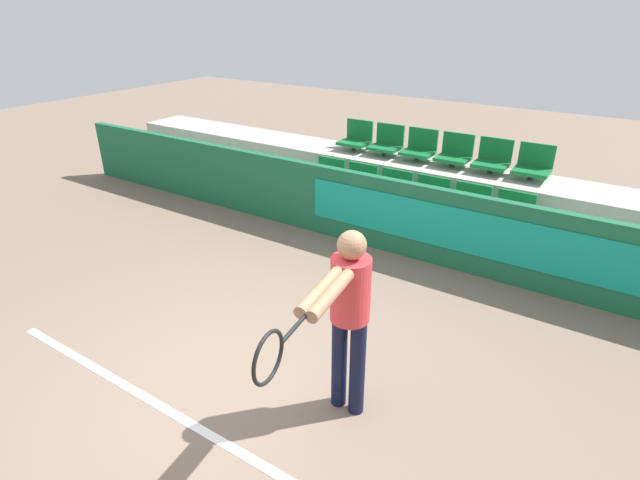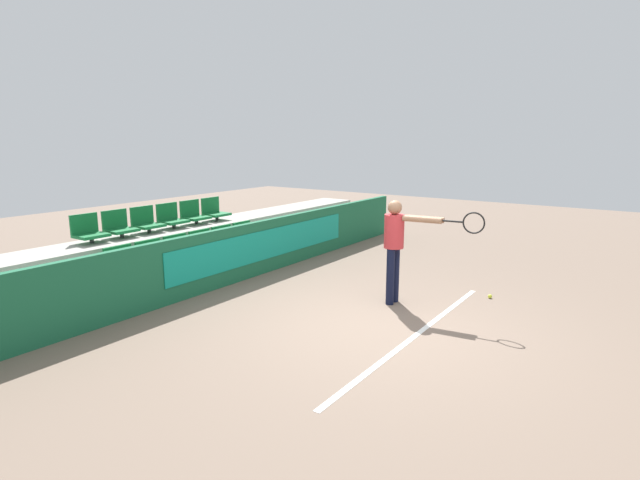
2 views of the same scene
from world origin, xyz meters
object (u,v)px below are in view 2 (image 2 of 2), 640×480
stadium_chair_10 (194,214)px  stadium_chair_9 (171,218)px  stadium_chair_3 (204,245)px  tennis_player (398,241)px  stadium_chair_2 (180,251)px  stadium_chair_4 (226,240)px  stadium_chair_8 (146,222)px  stadium_chair_1 (153,257)px  tennis_ball (490,296)px  stadium_chair_5 (246,236)px  stadium_chair_11 (214,211)px  stadium_chair_6 (89,231)px  stadium_chair_7 (119,226)px  stadium_chair_0 (123,264)px

stadium_chair_10 → stadium_chair_9: bearing=180.0°
stadium_chair_3 → tennis_player: size_ratio=0.29×
stadium_chair_2 → tennis_player: tennis_player is taller
stadium_chair_3 → stadium_chair_4: same height
stadium_chair_3 → stadium_chair_8: stadium_chair_8 is taller
stadium_chair_1 → stadium_chair_4: same height
tennis_player → tennis_ball: tennis_player is taller
stadium_chair_4 → tennis_player: size_ratio=0.29×
stadium_chair_3 → stadium_chair_5: bearing=0.0°
stadium_chair_4 → stadium_chair_9: stadium_chair_9 is taller
stadium_chair_11 → stadium_chair_8: bearing=180.0°
stadium_chair_9 → stadium_chair_6: bearing=180.0°
stadium_chair_1 → tennis_ball: (3.00, -4.81, -0.60)m
stadium_chair_3 → stadium_chair_7: 1.52m
tennis_player → stadium_chair_4: bearing=85.0°
stadium_chair_0 → stadium_chair_7: (0.57, 0.90, 0.44)m
stadium_chair_0 → stadium_chair_11: 3.03m
stadium_chair_5 → stadium_chair_7: size_ratio=1.00×
stadium_chair_3 → stadium_chair_8: size_ratio=1.00×
stadium_chair_2 → stadium_chair_10: bearing=38.2°
stadium_chair_7 → stadium_chair_8: same height
stadium_chair_7 → tennis_ball: bearing=-62.3°
stadium_chair_4 → stadium_chair_0: bearing=180.0°
stadium_chair_1 → stadium_chair_6: bearing=122.4°
stadium_chair_2 → stadium_chair_9: stadium_chair_9 is taller
stadium_chair_4 → stadium_chair_6: bearing=158.5°
stadium_chair_9 → stadium_chair_11: bearing=0.0°
tennis_ball → stadium_chair_0: bearing=126.6°
stadium_chair_6 → tennis_player: (2.45, -4.54, -0.04)m
stadium_chair_0 → stadium_chair_4: same height
stadium_chair_5 → stadium_chair_11: size_ratio=1.00×
stadium_chair_0 → stadium_chair_8: 1.52m
stadium_chair_2 → stadium_chair_8: stadium_chair_8 is taller
stadium_chair_6 → stadium_chair_8: size_ratio=1.00×
stadium_chair_7 → stadium_chair_8: size_ratio=1.00×
stadium_chair_4 → stadium_chair_11: bearing=57.6°
stadium_chair_1 → stadium_chair_10: (1.72, 0.90, 0.44)m
stadium_chair_7 → stadium_chair_5: bearing=-21.5°
stadium_chair_8 → stadium_chair_10: (1.14, 0.00, 0.00)m
stadium_chair_5 → stadium_chair_8: 1.99m
tennis_player → stadium_chair_6: bearing=110.9°
stadium_chair_3 → stadium_chair_7: size_ratio=1.00×
stadium_chair_0 → stadium_chair_10: size_ratio=1.00×
stadium_chair_3 → stadium_chair_11: bearing=38.2°
tennis_ball → stadium_chair_4: bearing=104.9°
stadium_chair_6 → stadium_chair_3: bearing=-27.7°
stadium_chair_0 → stadium_chair_2: 1.14m
stadium_chair_8 → stadium_chair_9: (0.57, 0.00, 0.00)m
stadium_chair_9 → stadium_chair_4: bearing=-57.6°
tennis_player → tennis_ball: bearing=-53.6°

